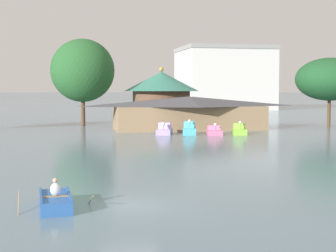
# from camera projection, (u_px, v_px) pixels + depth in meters

# --- Properties ---
(ground_plane) EXTENTS (2000.00, 2000.00, 0.00)m
(ground_plane) POSITION_uv_depth(u_px,v_px,m) (130.00, 206.00, 22.32)
(ground_plane) COLOR slate
(rowboat_with_rower) EXTENTS (3.18, 3.27, 1.43)m
(rowboat_with_rower) POSITION_uv_depth(u_px,v_px,m) (55.00, 201.00, 21.85)
(rowboat_with_rower) COLOR #2D60AD
(rowboat_with_rower) RESTS_ON ground
(pedal_boat_lavender) EXTENTS (2.41, 3.13, 1.48)m
(pedal_boat_lavender) POSITION_uv_depth(u_px,v_px,m) (165.00, 130.00, 58.06)
(pedal_boat_lavender) COLOR #B299D8
(pedal_boat_lavender) RESTS_ON ground
(pedal_boat_cyan) EXTENTS (1.97, 2.62, 1.79)m
(pedal_boat_cyan) POSITION_uv_depth(u_px,v_px,m) (189.00, 129.00, 57.65)
(pedal_boat_cyan) COLOR #4CB7CC
(pedal_boat_cyan) RESTS_ON ground
(pedal_boat_pink) EXTENTS (2.16, 3.13, 1.44)m
(pedal_boat_pink) POSITION_uv_depth(u_px,v_px,m) (214.00, 131.00, 57.26)
(pedal_boat_pink) COLOR pink
(pedal_boat_pink) RESTS_ON ground
(pedal_boat_lime) EXTENTS (2.04, 2.53, 1.63)m
(pedal_boat_lime) POSITION_uv_depth(u_px,v_px,m) (239.00, 130.00, 57.69)
(pedal_boat_lime) COLOR #8CCC3F
(pedal_boat_lime) RESTS_ON ground
(boathouse) EXTENTS (20.47, 7.72, 4.26)m
(boathouse) POSITION_uv_depth(u_px,v_px,m) (189.00, 112.00, 64.96)
(boathouse) COLOR #9E7F5B
(boathouse) RESTS_ON ground
(green_roof_pavilion) EXTENTS (11.20, 11.20, 8.50)m
(green_roof_pavilion) POSITION_uv_depth(u_px,v_px,m) (161.00, 94.00, 75.42)
(green_roof_pavilion) COLOR brown
(green_roof_pavilion) RESTS_ON ground
(shoreline_tree_mid) EXTENTS (8.98, 8.98, 12.27)m
(shoreline_tree_mid) POSITION_uv_depth(u_px,v_px,m) (83.00, 71.00, 71.32)
(shoreline_tree_mid) COLOR brown
(shoreline_tree_mid) RESTS_ON ground
(shoreline_tree_right) EXTENTS (9.34, 9.34, 9.50)m
(shoreline_tree_right) POSITION_uv_depth(u_px,v_px,m) (330.00, 79.00, 69.35)
(shoreline_tree_right) COLOR brown
(shoreline_tree_right) RESTS_ON ground
(background_building_block) EXTENTS (22.59, 19.64, 16.10)m
(background_building_block) POSITION_uv_depth(u_px,v_px,m) (224.00, 78.00, 131.65)
(background_building_block) COLOR silver
(background_building_block) RESTS_ON ground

